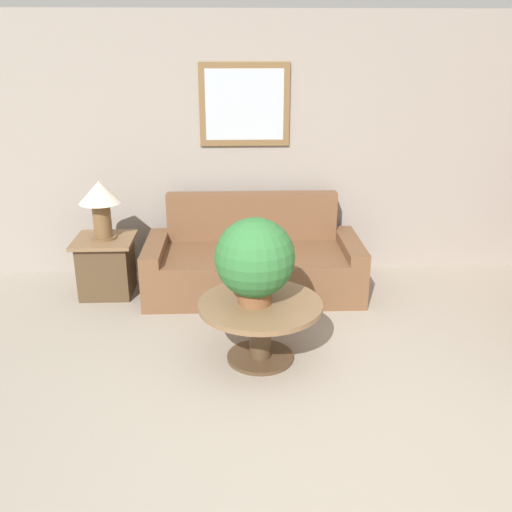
{
  "coord_description": "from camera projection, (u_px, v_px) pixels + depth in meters",
  "views": [
    {
      "loc": [
        -0.67,
        -2.69,
        2.28
      ],
      "look_at": [
        -0.48,
        1.89,
        0.58
      ],
      "focal_mm": 40.0,
      "sensor_mm": 36.0,
      "label": 1
    }
  ],
  "objects": [
    {
      "name": "ground_plane",
      "position": [
        351.0,
        459.0,
        3.34
      ],
      "size": [
        20.0,
        20.0,
        0.0
      ],
      "primitive_type": "plane",
      "color": "gray"
    },
    {
      "name": "wall_back",
      "position": [
        298.0,
        147.0,
        5.76
      ],
      "size": [
        7.69,
        0.09,
        2.6
      ],
      "color": "gray",
      "rests_on": "ground_plane"
    },
    {
      "name": "couch_main",
      "position": [
        253.0,
        263.0,
        5.54
      ],
      "size": [
        2.05,
        0.92,
        0.9
      ],
      "color": "brown",
      "rests_on": "ground_plane"
    },
    {
      "name": "coffee_table",
      "position": [
        260.0,
        318.0,
        4.29
      ],
      "size": [
        0.93,
        0.93,
        0.48
      ],
      "color": "#4C3823",
      "rests_on": "ground_plane"
    },
    {
      "name": "side_table",
      "position": [
        107.0,
        265.0,
        5.48
      ],
      "size": [
        0.56,
        0.56,
        0.56
      ],
      "color": "#4C3823",
      "rests_on": "ground_plane"
    },
    {
      "name": "table_lamp",
      "position": [
        100.0,
        200.0,
        5.25
      ],
      "size": [
        0.39,
        0.39,
        0.55
      ],
      "color": "brown",
      "rests_on": "side_table"
    },
    {
      "name": "potted_plant_on_table",
      "position": [
        255.0,
        259.0,
        4.12
      ],
      "size": [
        0.59,
        0.59,
        0.65
      ],
      "color": "brown",
      "rests_on": "coffee_table"
    }
  ]
}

